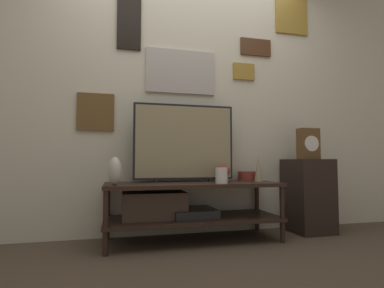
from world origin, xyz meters
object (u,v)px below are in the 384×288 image
at_px(candle_jar, 221,176).
at_px(mantel_clock, 308,144).
at_px(vase_urn_stoneware, 115,171).
at_px(vase_wide_bowl, 247,176).
at_px(vase_slim_bronze, 258,168).
at_px(decorative_bust, 224,172).
at_px(television, 184,142).

xyz_separation_m(candle_jar, mantel_clock, (0.96, 0.21, 0.28)).
height_order(vase_urn_stoneware, mantel_clock, mantel_clock).
bearing_deg(vase_urn_stoneware, vase_wide_bowl, 12.82).
height_order(vase_slim_bronze, mantel_clock, mantel_clock).
xyz_separation_m(candle_jar, decorative_bust, (0.08, 0.16, 0.02)).
height_order(candle_jar, mantel_clock, mantel_clock).
bearing_deg(vase_wide_bowl, mantel_clock, -11.96).
xyz_separation_m(vase_slim_bronze, vase_wide_bowl, (-0.04, 0.14, -0.07)).
xyz_separation_m(vase_slim_bronze, decorative_bust, (-0.34, -0.02, -0.03)).
bearing_deg(decorative_bust, vase_urn_stoneware, -173.05).
bearing_deg(mantel_clock, vase_urn_stoneware, -175.10).
xyz_separation_m(vase_wide_bowl, vase_urn_stoneware, (-1.21, -0.28, 0.06)).
relative_size(vase_slim_bronze, vase_wide_bowl, 1.30).
bearing_deg(candle_jar, vase_wide_bowl, 41.05).
distance_m(television, mantel_clock, 1.20).
bearing_deg(vase_slim_bronze, decorative_bust, -176.20).
bearing_deg(mantel_clock, vase_slim_bronze, -177.91).
bearing_deg(vase_wide_bowl, decorative_bust, -151.19).
distance_m(candle_jar, mantel_clock, 1.02).
bearing_deg(vase_wide_bowl, candle_jar, -138.95).
distance_m(vase_wide_bowl, vase_urn_stoneware, 1.25).
height_order(vase_slim_bronze, decorative_bust, vase_slim_bronze).
relative_size(vase_slim_bronze, candle_jar, 1.80).
bearing_deg(vase_wide_bowl, vase_urn_stoneware, -167.18).
xyz_separation_m(decorative_bust, mantel_clock, (0.88, 0.04, 0.26)).
xyz_separation_m(vase_slim_bronze, mantel_clock, (0.54, 0.02, 0.23)).
relative_size(vase_slim_bronze, decorative_bust, 1.51).
height_order(television, decorative_bust, television).
xyz_separation_m(vase_wide_bowl, mantel_clock, (0.58, -0.12, 0.31)).
bearing_deg(decorative_bust, television, 158.81).
bearing_deg(decorative_bust, vase_slim_bronze, 3.80).
height_order(vase_wide_bowl, decorative_bust, decorative_bust).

